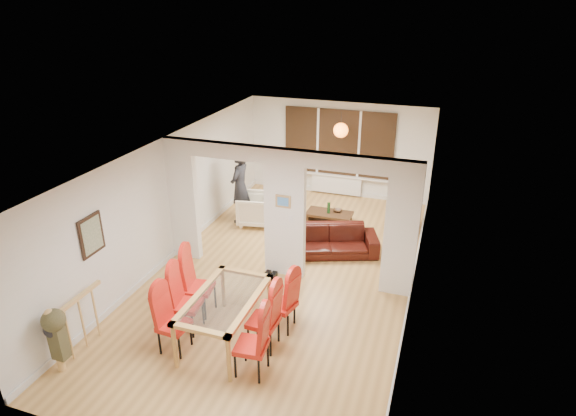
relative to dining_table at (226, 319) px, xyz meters
The scene contains 24 objects.
floor 2.32m from the dining_table, 84.45° to the left, with size 5.00×9.00×0.01m, color tan.
room_walls 2.45m from the dining_table, 84.45° to the left, with size 5.00×9.00×2.60m, color silver, non-canonical shape.
divider_wall 2.45m from the dining_table, 84.45° to the left, with size 5.00×0.18×2.60m, color white.
bay_window_blinds 6.80m from the dining_table, 88.12° to the left, with size 3.00×0.08×1.80m, color black.
radiator 6.67m from the dining_table, 88.10° to the left, with size 1.40×0.08×0.50m, color white.
pendant_light 5.86m from the dining_table, 84.66° to the left, with size 0.36×0.36×0.36m, color orange.
stair_newel 2.24m from the dining_table, 155.36° to the right, with size 0.40×1.20×1.10m, color tan, non-canonical shape.
wall_poster 2.55m from the dining_table, behind, with size 0.04×0.52×0.67m, color gray.
pillar_photo 2.49m from the dining_table, 84.20° to the left, with size 0.30×0.03×0.25m, color #4C8CD8.
dining_table is the anchor object (origin of this frame).
dining_chair_la 0.82m from the dining_table, 144.28° to the right, with size 0.43×0.43×1.07m, color red, non-canonical shape.
dining_chair_lb 0.74m from the dining_table, behind, with size 0.44×0.44×1.11m, color red, non-canonical shape.
dining_chair_lc 0.94m from the dining_table, 144.70° to the left, with size 0.47×0.47×1.16m, color red, non-canonical shape.
dining_chair_ra 0.88m from the dining_table, 39.07° to the right, with size 0.45×0.45×1.12m, color red, non-canonical shape.
dining_chair_rb 0.65m from the dining_table, ahead, with size 0.45×0.45×1.12m, color red, non-canonical shape.
dining_chair_rc 0.95m from the dining_table, 38.19° to the left, with size 0.42×0.42×1.06m, color red, non-canonical shape.
sofa 3.45m from the dining_table, 75.51° to the left, with size 2.06×0.80×0.60m, color black.
armchair 4.39m from the dining_table, 105.98° to the left, with size 0.84×0.82×0.77m, color white.
person 4.58m from the dining_table, 110.79° to the left, with size 0.43×0.66×1.80m, color black.
television 5.43m from the dining_table, 66.55° to the left, with size 0.14×1.04×0.60m, color black.
coffee_table 4.90m from the dining_table, 84.37° to the left, with size 1.11×0.56×0.26m, color #372213, non-canonical shape.
bottle 4.86m from the dining_table, 84.50° to the left, with size 0.07×0.07×0.29m, color #143F19.
bowl 5.04m from the dining_table, 82.59° to the left, with size 0.22×0.22×0.05m, color #372213.
shoes 2.02m from the dining_table, 89.89° to the left, with size 0.23×0.24×0.09m, color black, non-canonical shape.
Camera 1 is at (2.74, -7.93, 5.12)m, focal length 30.00 mm.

